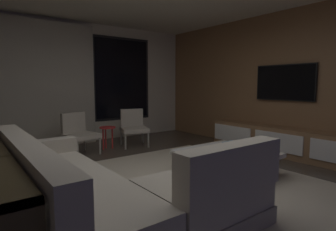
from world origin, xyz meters
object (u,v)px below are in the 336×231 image
(accent_chair_by_curtain, at_px, (78,131))
(side_stool, at_px, (107,131))
(coffee_table, at_px, (226,163))
(accent_chair_near_window, at_px, (133,125))
(mounted_tv, at_px, (285,83))
(sectional_couch, at_px, (103,193))
(book_stack_on_coffee_table, at_px, (231,146))
(media_console, at_px, (287,143))

(accent_chair_by_curtain, relative_size, side_stool, 1.70)
(coffee_table, bearing_deg, accent_chair_near_window, 90.82)
(coffee_table, relative_size, mounted_tv, 0.99)
(sectional_couch, height_order, book_stack_on_coffee_table, sectional_couch)
(coffee_table, bearing_deg, book_stack_on_coffee_table, 20.05)
(sectional_couch, distance_m, media_console, 3.72)
(sectional_couch, bearing_deg, accent_chair_by_curtain, 75.16)
(book_stack_on_coffee_table, height_order, mounted_tv, mounted_tv)
(sectional_couch, height_order, side_stool, sectional_couch)
(accent_chair_near_window, xyz_separation_m, side_stool, (-0.60, 0.01, -0.06))
(accent_chair_near_window, distance_m, accent_chair_by_curtain, 1.21)
(sectional_couch, xyz_separation_m, coffee_table, (1.98, 0.20, -0.10))
(book_stack_on_coffee_table, height_order, side_stool, book_stack_on_coffee_table)
(sectional_couch, height_order, coffee_table, sectional_couch)
(book_stack_on_coffee_table, xyz_separation_m, accent_chair_by_curtain, (-1.41, 2.49, 0.03))
(book_stack_on_coffee_table, bearing_deg, accent_chair_near_window, 94.46)
(accent_chair_near_window, bearing_deg, side_stool, 179.50)
(media_console, bearing_deg, side_stool, 133.37)
(book_stack_on_coffee_table, xyz_separation_m, mounted_tv, (1.75, 0.21, 0.94))
(accent_chair_by_curtain, bearing_deg, media_console, -39.80)
(coffee_table, bearing_deg, mounted_tv, 8.05)
(side_stool, relative_size, media_console, 0.15)
(coffee_table, height_order, side_stool, side_stool)
(side_stool, height_order, mounted_tv, mounted_tv)
(accent_chair_by_curtain, bearing_deg, coffee_table, -63.94)
(side_stool, relative_size, mounted_tv, 0.39)
(sectional_couch, height_order, accent_chair_by_curtain, sectional_couch)
(accent_chair_by_curtain, distance_m, side_stool, 0.61)
(mounted_tv, bearing_deg, accent_chair_near_window, 130.18)
(book_stack_on_coffee_table, relative_size, media_console, 0.09)
(book_stack_on_coffee_table, distance_m, accent_chair_near_window, 2.53)
(coffee_table, relative_size, accent_chair_near_window, 1.49)
(sectional_couch, xyz_separation_m, media_console, (3.71, 0.27, -0.04))
(coffee_table, bearing_deg, accent_chair_by_curtain, 116.06)
(sectional_couch, bearing_deg, media_console, 4.15)
(coffee_table, relative_size, side_stool, 2.52)
(coffee_table, distance_m, mounted_tv, 2.25)
(accent_chair_near_window, distance_m, media_console, 3.07)
(accent_chair_by_curtain, relative_size, media_console, 0.25)
(sectional_couch, relative_size, side_stool, 5.43)
(book_stack_on_coffee_table, height_order, accent_chair_by_curtain, accent_chair_by_curtain)
(coffee_table, distance_m, accent_chair_near_window, 2.59)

